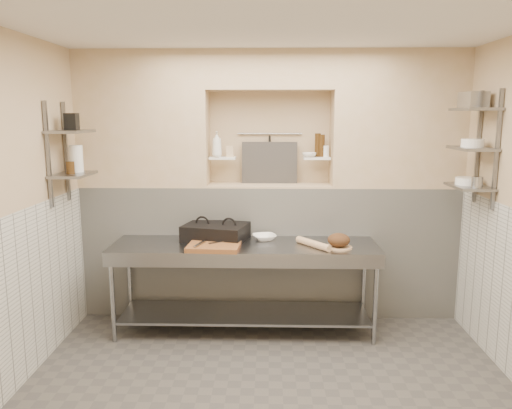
{
  "coord_description": "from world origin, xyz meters",
  "views": [
    {
      "loc": [
        -0.0,
        -3.55,
        2.15
      ],
      "look_at": [
        -0.12,
        0.9,
        1.35
      ],
      "focal_mm": 35.0,
      "sensor_mm": 36.0,
      "label": 1
    }
  ],
  "objects_px": {
    "bread_loaf": "(339,240)",
    "bowl_alcove": "(309,155)",
    "prep_table": "(244,270)",
    "bottle_soap": "(217,144)",
    "cutting_board": "(214,247)",
    "panini_press": "(216,232)",
    "mixing_bowl": "(264,237)",
    "rolling_pin": "(313,244)",
    "jug_left": "(76,159)"
  },
  "relations": [
    {
      "from": "bread_loaf",
      "to": "bowl_alcove",
      "type": "xyz_separation_m",
      "value": [
        -0.24,
        0.64,
        0.76
      ]
    },
    {
      "from": "prep_table",
      "to": "bottle_soap",
      "type": "xyz_separation_m",
      "value": [
        -0.31,
        0.52,
        1.2
      ]
    },
    {
      "from": "bowl_alcove",
      "to": "cutting_board",
      "type": "bearing_deg",
      "value": -142.76
    },
    {
      "from": "bread_loaf",
      "to": "prep_table",
      "type": "bearing_deg",
      "value": 173.37
    },
    {
      "from": "panini_press",
      "to": "bread_loaf",
      "type": "distance_m",
      "value": 1.23
    },
    {
      "from": "mixing_bowl",
      "to": "bowl_alcove",
      "type": "xyz_separation_m",
      "value": [
        0.47,
        0.36,
        0.81
      ]
    },
    {
      "from": "rolling_pin",
      "to": "bread_loaf",
      "type": "distance_m",
      "value": 0.24
    },
    {
      "from": "bottle_soap",
      "to": "bowl_alcove",
      "type": "relative_size",
      "value": 1.81
    },
    {
      "from": "jug_left",
      "to": "cutting_board",
      "type": "bearing_deg",
      "value": -6.01
    },
    {
      "from": "rolling_pin",
      "to": "bowl_alcove",
      "type": "height_order",
      "value": "bowl_alcove"
    },
    {
      "from": "mixing_bowl",
      "to": "prep_table",
      "type": "bearing_deg",
      "value": -137.09
    },
    {
      "from": "prep_table",
      "to": "rolling_pin",
      "type": "height_order",
      "value": "rolling_pin"
    },
    {
      "from": "panini_press",
      "to": "jug_left",
      "type": "bearing_deg",
      "value": -156.95
    },
    {
      "from": "rolling_pin",
      "to": "bowl_alcove",
      "type": "bearing_deg",
      "value": 90.44
    },
    {
      "from": "rolling_pin",
      "to": "jug_left",
      "type": "height_order",
      "value": "jug_left"
    },
    {
      "from": "prep_table",
      "to": "panini_press",
      "type": "xyz_separation_m",
      "value": [
        -0.3,
        0.17,
        0.34
      ]
    },
    {
      "from": "panini_press",
      "to": "jug_left",
      "type": "height_order",
      "value": "jug_left"
    },
    {
      "from": "cutting_board",
      "to": "rolling_pin",
      "type": "height_order",
      "value": "rolling_pin"
    },
    {
      "from": "bowl_alcove",
      "to": "bottle_soap",
      "type": "bearing_deg",
      "value": -178.91
    },
    {
      "from": "panini_press",
      "to": "prep_table",
      "type": "bearing_deg",
      "value": -15.07
    },
    {
      "from": "mixing_bowl",
      "to": "bottle_soap",
      "type": "relative_size",
      "value": 0.87
    },
    {
      "from": "mixing_bowl",
      "to": "bowl_alcove",
      "type": "relative_size",
      "value": 1.58
    },
    {
      "from": "bottle_soap",
      "to": "bowl_alcove",
      "type": "height_order",
      "value": "bottle_soap"
    },
    {
      "from": "jug_left",
      "to": "bread_loaf",
      "type": "bearing_deg",
      "value": -1.5
    },
    {
      "from": "panini_press",
      "to": "jug_left",
      "type": "xyz_separation_m",
      "value": [
        -1.3,
        -0.21,
        0.76
      ]
    },
    {
      "from": "prep_table",
      "to": "bowl_alcove",
      "type": "bearing_deg",
      "value": 39.16
    },
    {
      "from": "panini_press",
      "to": "mixing_bowl",
      "type": "xyz_separation_m",
      "value": [
        0.49,
        0.02,
        -0.05
      ]
    },
    {
      "from": "bread_loaf",
      "to": "bottle_soap",
      "type": "bearing_deg",
      "value": 152.78
    },
    {
      "from": "cutting_board",
      "to": "bottle_soap",
      "type": "xyz_separation_m",
      "value": [
        -0.03,
        0.7,
        0.93
      ]
    },
    {
      "from": "panini_press",
      "to": "bowl_alcove",
      "type": "xyz_separation_m",
      "value": [
        0.96,
        0.37,
        0.75
      ]
    },
    {
      "from": "mixing_bowl",
      "to": "bottle_soap",
      "type": "bearing_deg",
      "value": 146.16
    },
    {
      "from": "bottle_soap",
      "to": "prep_table",
      "type": "bearing_deg",
      "value": -59.12
    },
    {
      "from": "cutting_board",
      "to": "mixing_bowl",
      "type": "relative_size",
      "value": 2.08
    },
    {
      "from": "panini_press",
      "to": "jug_left",
      "type": "distance_m",
      "value": 1.52
    },
    {
      "from": "prep_table",
      "to": "jug_left",
      "type": "height_order",
      "value": "jug_left"
    },
    {
      "from": "bread_loaf",
      "to": "bottle_soap",
      "type": "relative_size",
      "value": 0.79
    },
    {
      "from": "panini_press",
      "to": "bowl_alcove",
      "type": "distance_m",
      "value": 1.27
    },
    {
      "from": "cutting_board",
      "to": "bread_loaf",
      "type": "xyz_separation_m",
      "value": [
        1.19,
        0.07,
        0.06
      ]
    },
    {
      "from": "prep_table",
      "to": "mixing_bowl",
      "type": "height_order",
      "value": "mixing_bowl"
    },
    {
      "from": "mixing_bowl",
      "to": "bottle_soap",
      "type": "xyz_separation_m",
      "value": [
        -0.51,
        0.34,
        0.92
      ]
    },
    {
      "from": "mixing_bowl",
      "to": "bread_loaf",
      "type": "bearing_deg",
      "value": -21.95
    },
    {
      "from": "rolling_pin",
      "to": "bottle_soap",
      "type": "relative_size",
      "value": 1.64
    },
    {
      "from": "prep_table",
      "to": "bottle_soap",
      "type": "height_order",
      "value": "bottle_soap"
    },
    {
      "from": "cutting_board",
      "to": "bread_loaf",
      "type": "height_order",
      "value": "bread_loaf"
    },
    {
      "from": "rolling_pin",
      "to": "jug_left",
      "type": "relative_size",
      "value": 1.72
    },
    {
      "from": "prep_table",
      "to": "bowl_alcove",
      "type": "relative_size",
      "value": 17.53
    },
    {
      "from": "prep_table",
      "to": "bread_loaf",
      "type": "bearing_deg",
      "value": -6.63
    },
    {
      "from": "rolling_pin",
      "to": "jug_left",
      "type": "distance_m",
      "value": 2.4
    },
    {
      "from": "bread_loaf",
      "to": "panini_press",
      "type": "bearing_deg",
      "value": 167.31
    },
    {
      "from": "bread_loaf",
      "to": "bottle_soap",
      "type": "height_order",
      "value": "bottle_soap"
    }
  ]
}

